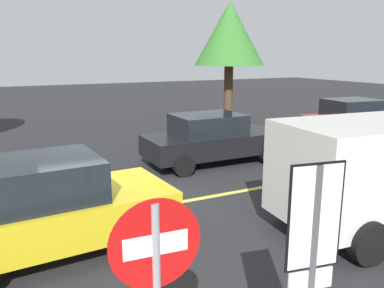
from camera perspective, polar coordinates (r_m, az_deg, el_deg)
The scene contains 8 objects.
ground_plane at distance 8.86m, azimuth -12.13°, elevation -10.11°, with size 80.00×80.00×0.00m, color #262628.
lane_marking_centre at distance 9.95m, azimuth 4.95°, elevation -7.23°, with size 28.00×0.16×0.01m, color #E0D14C.
stop_sign at distance 3.37m, azimuth -5.17°, elevation -19.77°, with size 0.76×0.07×2.34m.
speed_limit_sign at distance 3.76m, azimuth 17.15°, elevation -13.77°, with size 0.54×0.11×2.52m.
car_yellow_crossing at distance 7.30m, azimuth -19.88°, elevation -8.53°, with size 4.21×2.34×1.71m.
car_red_approaching at distance 17.58m, azimuth 22.43°, elevation 3.39°, with size 4.36×2.41×1.64m.
car_black_mid_road at distance 12.55m, azimuth 2.93°, elevation 0.81°, with size 4.45×2.07×1.59m.
tree_left_verge at distance 17.55m, azimuth 5.46°, elevation 15.52°, with size 3.03×3.03×5.65m.
Camera 1 is at (-1.92, -7.95, 3.41)m, focal length 36.72 mm.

